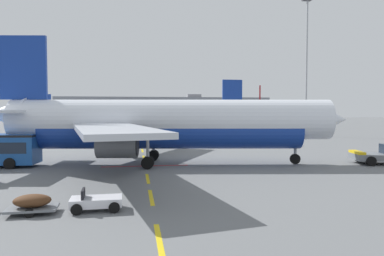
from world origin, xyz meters
name	(u,v)px	position (x,y,z in m)	size (l,w,h in m)	color
ground	(288,145)	(40.00, 40.00, 0.00)	(400.00, 400.00, 0.00)	slate
apron_paint_markings	(142,148)	(18.00, 38.45, 0.00)	(8.00, 98.66, 0.01)	yellow
airliner_foreground	(165,123)	(19.96, 22.80, 3.95)	(34.79, 34.27, 12.20)	silver
airliner_mid_left	(171,118)	(24.02, 58.70, 3.67)	(32.33, 32.15, 11.34)	silver
airliner_far_center	(260,115)	(53.22, 90.24, 3.72)	(30.80, 32.02, 11.50)	silver
airliner_far_right	(72,118)	(0.19, 90.73, 3.18)	(24.35, 22.65, 9.82)	white
fuel_service_truck	(260,133)	(36.10, 41.48, 1.65)	(6.68, 6.61, 3.14)	black
baggage_train	(33,203)	(12.01, 7.10, 0.52)	(8.66, 1.91, 1.14)	silver
apron_light_mast_far	(307,52)	(51.44, 57.58, 17.05)	(1.80, 1.80, 27.78)	slate
terminal_satellite	(164,110)	(29.62, 146.70, 5.34)	(87.73, 23.07, 12.25)	gray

